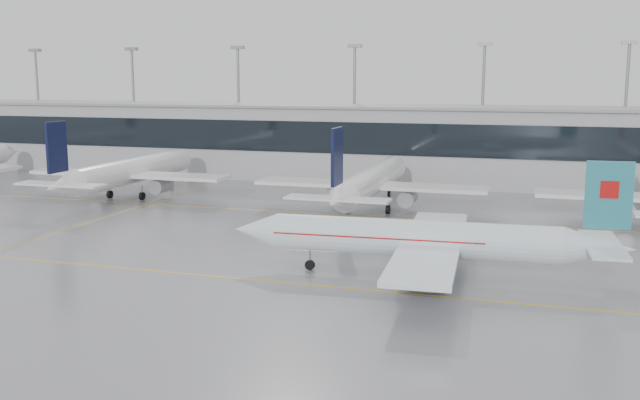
% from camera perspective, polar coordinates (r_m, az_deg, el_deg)
% --- Properties ---
extents(ground, '(320.00, 320.00, 0.00)m').
position_cam_1_polar(ground, '(60.13, -3.40, -6.56)').
color(ground, gray).
rests_on(ground, ground).
extents(taxi_line_main, '(120.00, 0.25, 0.01)m').
position_cam_1_polar(taxi_line_main, '(60.13, -3.40, -6.56)').
color(taxi_line_main, yellow).
rests_on(taxi_line_main, ground).
extents(taxi_line_north, '(120.00, 0.25, 0.01)m').
position_cam_1_polar(taxi_line_north, '(88.06, 3.46, -1.31)').
color(taxi_line_north, yellow).
rests_on(taxi_line_north, ground).
extents(taxi_line_cross, '(0.25, 60.00, 0.01)m').
position_cam_1_polar(taxi_line_cross, '(87.08, -18.61, -1.93)').
color(taxi_line_cross, yellow).
rests_on(taxi_line_cross, ground).
extents(terminal, '(180.00, 15.00, 12.00)m').
position_cam_1_polar(terminal, '(118.27, 7.19, 4.40)').
color(terminal, '#A5A5A9').
rests_on(terminal, ground).
extents(terminal_glass, '(180.00, 0.20, 5.00)m').
position_cam_1_polar(terminal_glass, '(110.74, 6.52, 4.84)').
color(terminal_glass, black).
rests_on(terminal_glass, ground).
extents(terminal_roof, '(182.00, 16.00, 0.40)m').
position_cam_1_polar(terminal_roof, '(117.86, 7.26, 7.41)').
color(terminal_roof, gray).
rests_on(terminal_roof, ground).
extents(light_masts, '(156.40, 1.00, 22.60)m').
position_cam_1_polar(light_masts, '(123.73, 7.75, 8.03)').
color(light_masts, gray).
rests_on(light_masts, ground).
extents(air_canada_jet, '(34.02, 26.57, 10.40)m').
position_cam_1_polar(air_canada_jet, '(61.21, 8.71, -3.21)').
color(air_canada_jet, white).
rests_on(air_canada_jet, ground).
extents(parked_jet_b, '(29.64, 36.96, 11.72)m').
position_cam_1_polar(parked_jet_b, '(104.54, -15.00, 2.19)').
color(parked_jet_b, white).
rests_on(parked_jet_b, ground).
extents(parked_jet_c, '(29.64, 36.96, 11.72)m').
position_cam_1_polar(parked_jet_c, '(90.98, 4.04, 1.41)').
color(parked_jet_c, white).
rests_on(parked_jet_c, ground).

